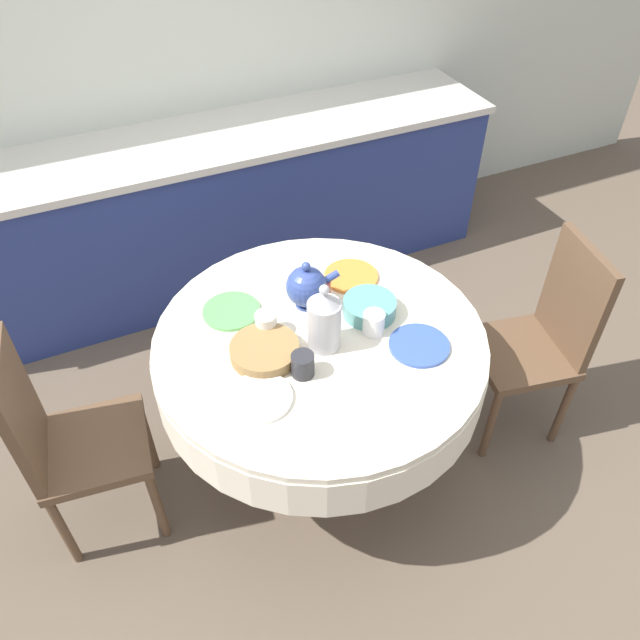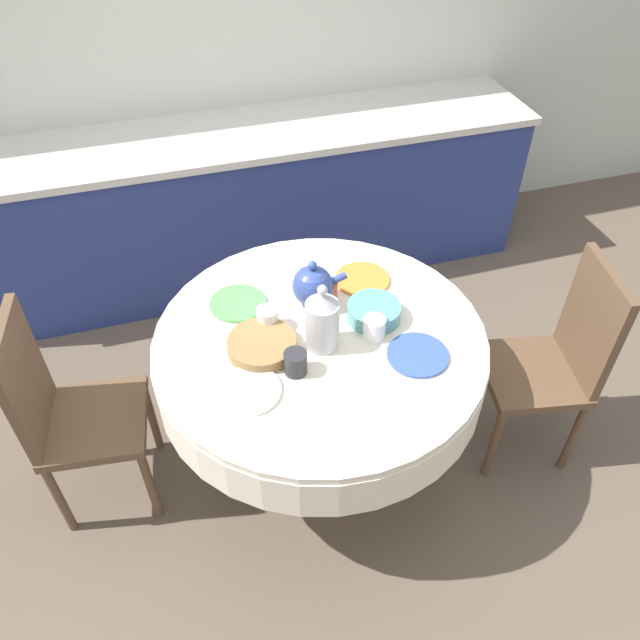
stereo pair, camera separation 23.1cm
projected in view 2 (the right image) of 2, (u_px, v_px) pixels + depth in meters
The scene contains 18 objects.
ground_plane at pixel (320, 454), 2.88m from camera, with size 12.00×12.00×0.00m, color brown.
wall_back at pixel (221, 34), 3.27m from camera, with size 7.00×0.05×2.60m.
kitchen_counter at pixel (247, 205), 3.60m from camera, with size 3.24×0.64×0.91m.
dining_table at pixel (320, 358), 2.45m from camera, with size 1.28×1.28×0.77m.
chair_left at pixel (556, 357), 2.59m from camera, with size 0.47×0.47×0.98m.
chair_right at pixel (67, 410), 2.39m from camera, with size 0.44×0.44×0.98m.
plate_near_left at pixel (249, 391), 2.15m from camera, with size 0.23×0.23×0.01m, color white.
cup_near_left at pixel (296, 363), 2.20m from camera, with size 0.08×0.08×0.09m, color #28282D.
plate_near_right at pixel (418, 355), 2.28m from camera, with size 0.23×0.23×0.01m, color #3856AD.
cup_near_right at pixel (374, 328), 2.33m from camera, with size 0.08×0.08×0.09m, color white.
plate_far_left at pixel (238, 303), 2.49m from camera, with size 0.23×0.23×0.01m, color #5BA85B.
cup_far_left at pixel (268, 319), 2.37m from camera, with size 0.08×0.08×0.09m, color white.
plate_far_right at pixel (362, 279), 2.60m from camera, with size 0.23×0.23×0.01m, color orange.
cup_far_right at pixel (327, 292), 2.48m from camera, with size 0.08×0.08×0.09m, color #CC4C3D.
coffee_carafe at pixel (322, 321), 2.24m from camera, with size 0.12×0.12×0.29m.
teapot at pixel (313, 286), 2.44m from camera, with size 0.22×0.16×0.21m.
bread_basket at pixel (262, 345), 2.29m from camera, with size 0.26×0.26×0.05m, color olive.
fruit_bowl at pixel (374, 312), 2.41m from camera, with size 0.21×0.21×0.07m, color #569993.
Camera 2 is at (-0.49, -1.62, 2.41)m, focal length 35.00 mm.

